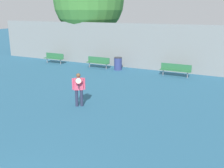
{
  "coord_description": "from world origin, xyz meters",
  "views": [
    {
      "loc": [
        4.36,
        -2.49,
        4.31
      ],
      "look_at": [
        -1.11,
        8.35,
        0.91
      ],
      "focal_mm": 42.0,
      "sensor_mm": 36.0,
      "label": 1
    }
  ],
  "objects_px": {
    "bench_courtside_far": "(54,57)",
    "trash_bin": "(118,64)",
    "tree_green_broad": "(89,1)",
    "bench_adjacent_court": "(176,69)",
    "tennis_player": "(79,88)",
    "bench_courtside_near": "(98,61)"
  },
  "relations": [
    {
      "from": "bench_adjacent_court",
      "to": "trash_bin",
      "type": "relative_size",
      "value": 2.16
    },
    {
      "from": "trash_bin",
      "to": "bench_adjacent_court",
      "type": "bearing_deg",
      "value": -1.7
    },
    {
      "from": "trash_bin",
      "to": "tree_green_broad",
      "type": "height_order",
      "value": "tree_green_broad"
    },
    {
      "from": "tree_green_broad",
      "to": "bench_courtside_far",
      "type": "bearing_deg",
      "value": -108.92
    },
    {
      "from": "bench_courtside_near",
      "to": "tree_green_broad",
      "type": "height_order",
      "value": "tree_green_broad"
    },
    {
      "from": "bench_adjacent_court",
      "to": "tree_green_broad",
      "type": "bearing_deg",
      "value": 157.63
    },
    {
      "from": "bench_courtside_near",
      "to": "trash_bin",
      "type": "relative_size",
      "value": 1.97
    },
    {
      "from": "tennis_player",
      "to": "bench_adjacent_court",
      "type": "relative_size",
      "value": 0.76
    },
    {
      "from": "tennis_player",
      "to": "bench_courtside_near",
      "type": "distance_m",
      "value": 8.49
    },
    {
      "from": "bench_adjacent_court",
      "to": "trash_bin",
      "type": "height_order",
      "value": "trash_bin"
    },
    {
      "from": "bench_courtside_far",
      "to": "bench_adjacent_court",
      "type": "distance_m",
      "value": 10.32
    },
    {
      "from": "bench_courtside_far",
      "to": "trash_bin",
      "type": "distance_m",
      "value": 5.94
    },
    {
      "from": "bench_courtside_near",
      "to": "tree_green_broad",
      "type": "bearing_deg",
      "value": 129.01
    },
    {
      "from": "tennis_player",
      "to": "bench_courtside_near",
      "type": "relative_size",
      "value": 0.84
    },
    {
      "from": "bench_courtside_near",
      "to": "bench_adjacent_court",
      "type": "xyz_separation_m",
      "value": [
        6.03,
        0.0,
        0.0
      ]
    },
    {
      "from": "bench_courtside_far",
      "to": "tree_green_broad",
      "type": "distance_m",
      "value": 6.11
    },
    {
      "from": "bench_adjacent_court",
      "to": "tree_green_broad",
      "type": "distance_m",
      "value": 10.84
    },
    {
      "from": "bench_courtside_far",
      "to": "tree_green_broad",
      "type": "height_order",
      "value": "tree_green_broad"
    },
    {
      "from": "bench_courtside_far",
      "to": "trash_bin",
      "type": "bearing_deg",
      "value": 1.26
    },
    {
      "from": "bench_courtside_far",
      "to": "trash_bin",
      "type": "xyz_separation_m",
      "value": [
        5.93,
        0.13,
        -0.05
      ]
    },
    {
      "from": "bench_courtside_far",
      "to": "tree_green_broad",
      "type": "bearing_deg",
      "value": 71.08
    },
    {
      "from": "tree_green_broad",
      "to": "tennis_player",
      "type": "bearing_deg",
      "value": -60.79
    }
  ]
}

